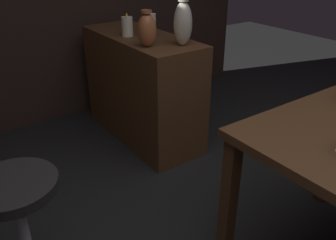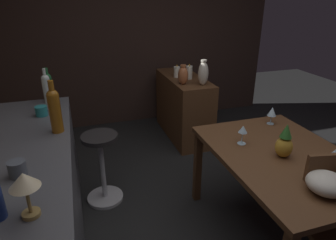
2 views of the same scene
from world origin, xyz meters
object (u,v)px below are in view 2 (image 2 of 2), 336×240
object	(u,v)px
pineapple_centerpiece	(284,143)
pillar_candle_short	(189,72)
wine_bottle_clear	(47,90)
wine_glass_right	(336,154)
sideboard_cabinet	(183,107)
cup_teal	(41,111)
wine_glass_center	(272,112)
cup_slate	(17,169)
fruit_bowl	(327,183)
wine_glass_left	(243,130)
chair_near_window	(335,220)
dining_table	(283,165)
wine_bottle_amber	(55,109)
vase_copper	(183,75)
bar_stool	(102,166)
wine_bottle_green	(48,86)
vase_ceramic_ivory	(203,73)
pillar_candle_tall	(177,72)
counter_lamp	(25,184)

from	to	relation	value
pineapple_centerpiece	pillar_candle_short	distance (m)	1.87
wine_bottle_clear	wine_glass_right	bearing A→B (deg)	-126.64
sideboard_cabinet	cup_teal	bearing A→B (deg)	122.55
wine_glass_center	cup_slate	xyz separation A→B (m)	(-0.48, 1.97, 0.09)
fruit_bowl	wine_glass_center	bearing A→B (deg)	-17.47
cup_teal	wine_glass_left	bearing A→B (deg)	-114.53
chair_near_window	cup_teal	distance (m)	2.25
wine_bottle_clear	chair_near_window	bearing A→B (deg)	-132.16
dining_table	pillar_candle_short	distance (m)	1.88
chair_near_window	wine_bottle_amber	distance (m)	1.98
sideboard_cabinet	vase_copper	bearing A→B (deg)	156.71
sideboard_cabinet	wine_bottle_clear	bearing A→B (deg)	119.42
bar_stool	wine_bottle_green	world-z (taller)	wine_bottle_green
fruit_bowl	vase_copper	distance (m)	2.10
wine_glass_left	wine_bottle_green	bearing A→B (deg)	54.23
wine_bottle_clear	pillar_candle_short	world-z (taller)	wine_bottle_clear
wine_glass_left	fruit_bowl	world-z (taller)	wine_glass_left
pillar_candle_short	wine_glass_center	bearing A→B (deg)	-169.76
dining_table	wine_glass_right	distance (m)	0.37
dining_table	vase_ceramic_ivory	size ratio (longest dim) A/B	4.40
wine_bottle_green	cup_teal	size ratio (longest dim) A/B	2.38
fruit_bowl	wine_bottle_clear	world-z (taller)	wine_bottle_clear
sideboard_cabinet	wine_bottle_green	xyz separation A→B (m)	(-0.69, 1.58, 0.64)
dining_table	pillar_candle_tall	bearing A→B (deg)	3.83
bar_stool	cup_teal	distance (m)	0.72
wine_glass_left	cup_slate	world-z (taller)	cup_slate
wine_glass_right	dining_table	bearing A→B (deg)	32.62
chair_near_window	wine_glass_center	size ratio (longest dim) A/B	5.81
bar_stool	pillar_candle_tall	bearing A→B (deg)	-44.89
wine_bottle_green	pillar_candle_tall	world-z (taller)	wine_bottle_green
pillar_candle_tall	wine_glass_right	bearing A→B (deg)	-172.40
wine_glass_left	vase_copper	xyz separation A→B (m)	(1.40, -0.04, 0.07)
pillar_candle_tall	wine_glass_left	bearing A→B (deg)	177.42
counter_lamp	vase_ceramic_ivory	xyz separation A→B (m)	(1.88, -1.67, -0.11)
chair_near_window	wine_bottle_green	bearing A→B (deg)	44.42
chair_near_window	wine_glass_center	xyz separation A→B (m)	(0.96, -0.17, 0.34)
dining_table	wine_bottle_clear	bearing A→B (deg)	56.60
bar_stool	vase_ceramic_ivory	bearing A→B (deg)	-61.94
sideboard_cabinet	vase_ceramic_ivory	distance (m)	0.69
pillar_candle_tall	fruit_bowl	bearing A→B (deg)	-178.35
bar_stool	wine_glass_center	bearing A→B (deg)	-103.96
wine_glass_right	vase_copper	size ratio (longest dim) A/B	0.69
wine_bottle_clear	pineapple_centerpiece	bearing A→B (deg)	-124.30
wine_glass_right	wine_bottle_amber	xyz separation A→B (m)	(0.81, 1.71, 0.22)
dining_table	sideboard_cabinet	bearing A→B (deg)	1.27
wine_glass_right	wine_bottle_green	distance (m)	2.35
bar_stool	pillar_candle_short	world-z (taller)	pillar_candle_short
chair_near_window	vase_ceramic_ivory	distance (m)	2.05
sideboard_cabinet	pillar_candle_short	distance (m)	0.50
dining_table	cup_teal	bearing A→B (deg)	61.31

